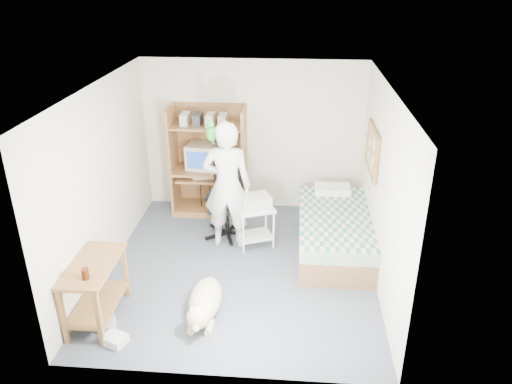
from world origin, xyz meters
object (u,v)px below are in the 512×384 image
computer_hutch (209,165)px  side_desk (95,283)px  person (227,186)px  printer_cart (255,220)px  bed (334,231)px  office_chair (227,210)px  dog (205,302)px

computer_hutch → side_desk: computer_hutch is taller
person → printer_cart: (0.40, 0.00, -0.54)m
computer_hutch → side_desk: 3.08m
person → side_desk: bearing=55.8°
computer_hutch → side_desk: (-0.85, -2.94, -0.33)m
bed → office_chair: (-1.60, 0.33, 0.12)m
bed → dog: bed is taller
computer_hutch → printer_cart: (0.84, -1.10, -0.41)m
side_desk → printer_cart: bearing=47.3°
bed → dog: bearing=-134.0°
bed → office_chair: bearing=168.3°
person → printer_cart: 0.67m
person → office_chair: bearing=-80.1°
bed → person: size_ratio=1.06×
dog → printer_cart: (0.46, 1.69, 0.22)m
person → printer_cart: size_ratio=2.97×
office_chair → printer_cart: bearing=-33.8°
computer_hutch → office_chair: bearing=-63.4°
person → printer_cart: person is taller
computer_hutch → dog: bearing=-82.1°
computer_hutch → side_desk: size_ratio=1.80×
side_desk → dog: bearing=6.6°
office_chair → dog: size_ratio=0.97×
bed → person: bearing=179.3°
side_desk → dog: size_ratio=0.85×
side_desk → computer_hutch: bearing=73.9°
side_desk → person: person is taller
dog → printer_cart: printer_cart is taller
side_desk → dog: 1.28m
bed → dog: size_ratio=1.72×
bed → person: (-1.56, 0.02, 0.66)m
computer_hutch → bed: computer_hutch is taller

